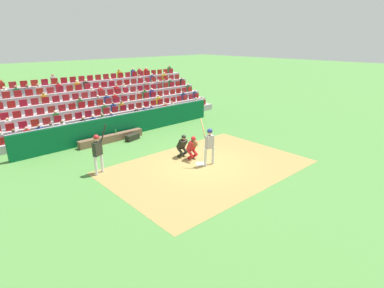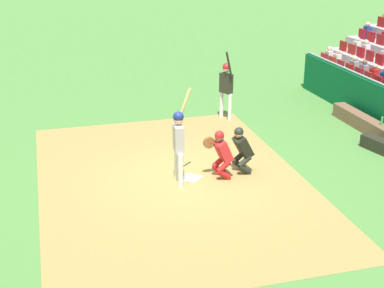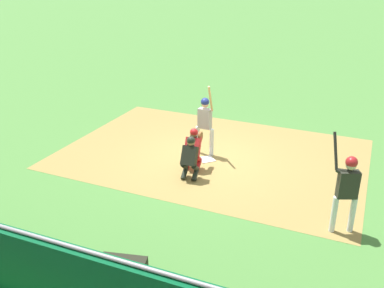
% 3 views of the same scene
% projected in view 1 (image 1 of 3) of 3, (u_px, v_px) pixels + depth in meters
% --- Properties ---
extents(ground_plane, '(160.00, 160.00, 0.00)m').
position_uv_depth(ground_plane, '(200.00, 164.00, 15.26)').
color(ground_plane, '#497E39').
extents(infield_dirt_patch, '(9.56, 6.70, 0.01)m').
position_uv_depth(infield_dirt_patch, '(208.00, 167.00, 14.91)').
color(infield_dirt_patch, olive).
rests_on(infield_dirt_patch, ground_plane).
extents(home_plate_marker, '(0.62, 0.62, 0.02)m').
position_uv_depth(home_plate_marker, '(200.00, 164.00, 15.25)').
color(home_plate_marker, white).
rests_on(home_plate_marker, infield_dirt_patch).
extents(batter_at_plate, '(0.63, 0.53, 2.38)m').
position_uv_depth(batter_at_plate, '(209.00, 142.00, 14.75)').
color(batter_at_plate, silver).
rests_on(batter_at_plate, ground_plane).
extents(catcher_crouching, '(0.48, 0.73, 1.29)m').
position_uv_depth(catcher_crouching, '(193.00, 146.00, 15.62)').
color(catcher_crouching, '#B3191B').
rests_on(catcher_crouching, ground_plane).
extents(home_plate_umpire, '(0.49, 0.52, 1.27)m').
position_uv_depth(home_plate_umpire, '(183.00, 145.00, 15.96)').
color(home_plate_umpire, black).
rests_on(home_plate_umpire, ground_plane).
extents(dugout_wall, '(13.86, 0.24, 1.45)m').
position_uv_depth(dugout_wall, '(127.00, 124.00, 19.69)').
color(dugout_wall, '#055128').
rests_on(dugout_wall, ground_plane).
extents(dugout_bench, '(4.15, 0.40, 0.44)m').
position_uv_depth(dugout_bench, '(112.00, 138.00, 18.52)').
color(dugout_bench, brown).
rests_on(dugout_bench, ground_plane).
extents(water_bottle_on_bench, '(0.07, 0.07, 0.26)m').
position_uv_depth(water_bottle_on_bench, '(116.00, 131.00, 18.64)').
color(water_bottle_on_bench, green).
rests_on(water_bottle_on_bench, dugout_bench).
extents(equipment_duffel_bag, '(0.98, 0.56, 0.36)m').
position_uv_depth(equipment_duffel_bag, '(132.00, 137.00, 18.82)').
color(equipment_duffel_bag, black).
rests_on(equipment_duffel_bag, ground_plane).
extents(on_deck_batter, '(0.76, 0.40, 2.34)m').
position_uv_depth(on_deck_batter, '(98.00, 149.00, 13.82)').
color(on_deck_batter, silver).
rests_on(on_deck_batter, ground_plane).
extents(bleacher_stand, '(19.10, 5.25, 3.56)m').
position_uv_depth(bleacher_stand, '(93.00, 107.00, 22.85)').
color(bleacher_stand, '#9B9597').
rests_on(bleacher_stand, ground_plane).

